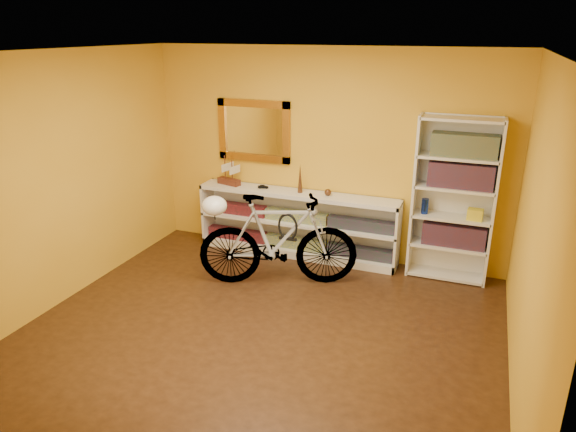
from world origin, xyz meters
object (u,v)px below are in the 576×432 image
at_px(helmet, 214,206).
at_px(bookcase, 453,201).
at_px(bicycle, 278,240).
at_px(console_unit, 297,224).

bearing_deg(helmet, bookcase, 24.45).
height_order(bicycle, helmet, bicycle).
height_order(console_unit, helmet, helmet).
relative_size(bicycle, helmet, 6.44).
bearing_deg(console_unit, bookcase, 0.77).
relative_size(bookcase, helmet, 6.68).
bearing_deg(helmet, console_unit, 62.09).
relative_size(bookcase, bicycle, 1.04).
height_order(console_unit, bicycle, bicycle).
xyz_separation_m(console_unit, helmet, (-0.58, -1.09, 0.52)).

